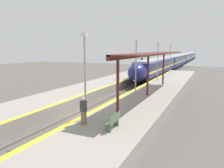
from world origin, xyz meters
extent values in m
plane|color=#56514C|center=(0.00, 0.00, 0.00)|extent=(120.00, 120.00, 0.00)
cube|color=slate|center=(-0.72, 0.00, 0.07)|extent=(0.08, 90.00, 0.15)
cube|color=slate|center=(0.72, 0.00, 0.07)|extent=(0.08, 90.00, 0.15)
cube|color=black|center=(0.00, 26.91, 0.59)|extent=(2.41, 20.88, 0.74)
cube|color=navy|center=(0.00, 26.91, 1.39)|extent=(2.74, 22.70, 0.84)
cube|color=yellow|center=(0.00, 26.91, 1.95)|extent=(2.76, 22.70, 0.29)
cube|color=navy|center=(0.00, 26.91, 2.73)|extent=(2.74, 22.70, 1.28)
cube|color=black|center=(0.00, 26.91, 2.67)|extent=(2.77, 20.88, 0.70)
cube|color=#9E9EA3|center=(0.00, 26.91, 3.52)|extent=(2.47, 22.70, 0.30)
cylinder|color=black|center=(-0.72, 18.77, 0.43)|extent=(0.12, 0.87, 0.87)
cylinder|color=black|center=(0.72, 18.77, 0.43)|extent=(0.12, 0.87, 0.87)
cylinder|color=black|center=(-0.72, 20.97, 0.43)|extent=(0.12, 0.87, 0.87)
cylinder|color=black|center=(0.72, 20.97, 0.43)|extent=(0.12, 0.87, 0.87)
cylinder|color=black|center=(-0.72, 32.84, 0.43)|extent=(0.12, 0.87, 0.87)
cylinder|color=black|center=(0.72, 32.84, 0.43)|extent=(0.12, 0.87, 0.87)
cylinder|color=black|center=(-0.72, 35.04, 0.43)|extent=(0.12, 0.87, 0.87)
cylinder|color=black|center=(0.72, 35.04, 0.43)|extent=(0.12, 0.87, 0.87)
ellipsoid|color=navy|center=(0.00, 14.24, 2.17)|extent=(2.63, 3.95, 2.65)
ellipsoid|color=black|center=(0.00, 13.75, 2.60)|extent=(1.92, 2.30, 1.35)
sphere|color=#F9F4CC|center=(0.00, 12.76, 1.21)|extent=(0.24, 0.24, 0.24)
cube|color=black|center=(0.00, 50.40, 0.59)|extent=(2.41, 20.88, 0.74)
cube|color=navy|center=(0.00, 50.40, 1.39)|extent=(2.74, 22.70, 0.84)
cube|color=yellow|center=(0.00, 50.40, 1.95)|extent=(2.76, 22.70, 0.29)
cube|color=navy|center=(0.00, 50.40, 2.73)|extent=(2.74, 22.70, 1.28)
cube|color=black|center=(0.00, 50.40, 2.67)|extent=(2.77, 20.88, 0.70)
cube|color=#9E9EA3|center=(0.00, 50.40, 3.52)|extent=(2.47, 22.70, 0.30)
cylinder|color=black|center=(-0.72, 42.27, 0.43)|extent=(0.12, 0.87, 0.87)
cylinder|color=black|center=(0.72, 42.27, 0.43)|extent=(0.12, 0.87, 0.87)
cylinder|color=black|center=(-0.72, 44.47, 0.43)|extent=(0.12, 0.87, 0.87)
cylinder|color=black|center=(0.72, 44.47, 0.43)|extent=(0.12, 0.87, 0.87)
cylinder|color=black|center=(-0.72, 56.34, 0.43)|extent=(0.12, 0.87, 0.87)
cylinder|color=black|center=(0.72, 56.34, 0.43)|extent=(0.12, 0.87, 0.87)
cylinder|color=black|center=(-0.72, 58.54, 0.43)|extent=(0.12, 0.87, 0.87)
cylinder|color=black|center=(0.72, 58.54, 0.43)|extent=(0.12, 0.87, 0.87)
cube|color=black|center=(0.00, 73.90, 0.59)|extent=(2.41, 20.88, 0.74)
cube|color=navy|center=(0.00, 73.90, 1.39)|extent=(2.74, 22.70, 0.84)
cube|color=yellow|center=(0.00, 73.90, 1.95)|extent=(2.76, 22.70, 0.29)
cube|color=navy|center=(0.00, 73.90, 2.73)|extent=(2.74, 22.70, 1.28)
cube|color=black|center=(0.00, 73.90, 2.67)|extent=(2.77, 20.88, 0.70)
cube|color=#9E9EA3|center=(0.00, 73.90, 3.52)|extent=(2.47, 22.70, 0.30)
cylinder|color=black|center=(-0.72, 65.76, 0.43)|extent=(0.12, 0.87, 0.87)
cylinder|color=black|center=(0.72, 65.76, 0.43)|extent=(0.12, 0.87, 0.87)
cylinder|color=black|center=(-0.72, 67.96, 0.43)|extent=(0.12, 0.87, 0.87)
cylinder|color=black|center=(0.72, 67.96, 0.43)|extent=(0.12, 0.87, 0.87)
cylinder|color=black|center=(-0.72, 79.83, 0.43)|extent=(0.12, 0.87, 0.87)
cylinder|color=black|center=(0.72, 79.83, 0.43)|extent=(0.12, 0.87, 0.87)
cylinder|color=black|center=(-0.72, 82.03, 0.43)|extent=(0.12, 0.87, 0.87)
cylinder|color=black|center=(0.72, 82.03, 0.43)|extent=(0.12, 0.87, 0.87)
cube|color=black|center=(0.00, 97.39, 0.59)|extent=(2.41, 20.88, 0.74)
cube|color=navy|center=(0.00, 97.39, 1.39)|extent=(2.74, 22.70, 0.84)
cube|color=yellow|center=(0.00, 97.39, 1.95)|extent=(2.76, 22.70, 0.29)
cube|color=navy|center=(0.00, 97.39, 2.73)|extent=(2.74, 22.70, 1.28)
cube|color=black|center=(0.00, 97.39, 2.67)|extent=(2.77, 20.88, 0.70)
cube|color=#9E9EA3|center=(0.00, 97.39, 3.52)|extent=(2.47, 22.70, 0.30)
cylinder|color=black|center=(-0.72, 89.26, 0.43)|extent=(0.12, 0.87, 0.87)
cylinder|color=black|center=(0.72, 89.26, 0.43)|extent=(0.12, 0.87, 0.87)
cylinder|color=black|center=(-0.72, 91.46, 0.43)|extent=(0.12, 0.87, 0.87)
cylinder|color=black|center=(0.72, 91.46, 0.43)|extent=(0.12, 0.87, 0.87)
cylinder|color=black|center=(-0.72, 103.33, 0.43)|extent=(0.12, 0.87, 0.87)
cylinder|color=black|center=(0.72, 103.33, 0.43)|extent=(0.12, 0.87, 0.87)
cylinder|color=black|center=(-0.72, 105.53, 0.43)|extent=(0.12, 0.87, 0.87)
cylinder|color=black|center=(0.72, 105.53, 0.43)|extent=(0.12, 0.87, 0.87)
cube|color=gray|center=(4.13, 0.00, 0.52)|extent=(4.86, 64.00, 1.03)
cube|color=yellow|center=(1.90, 0.00, 1.04)|extent=(0.40, 64.00, 0.01)
cube|color=gray|center=(-3.98, 0.00, 0.52)|extent=(4.56, 64.00, 1.03)
cube|color=yellow|center=(-1.90, 0.00, 1.04)|extent=(0.40, 64.00, 0.01)
cube|color=#4C6B4C|center=(4.62, -5.09, 1.24)|extent=(0.36, 0.06, 0.42)
cube|color=#4C6B4C|center=(4.62, -4.03, 1.24)|extent=(0.36, 0.06, 0.42)
cube|color=#4C6B4C|center=(4.62, -4.56, 1.47)|extent=(0.44, 1.42, 0.03)
cube|color=#4C6B4C|center=(4.82, -4.56, 1.70)|extent=(0.04, 1.42, 0.44)
cube|color=#7F6647|center=(2.79, -4.63, 1.44)|extent=(0.28, 0.20, 0.81)
cube|color=#333338|center=(2.79, -4.63, 2.17)|extent=(0.36, 0.22, 0.65)
sphere|color=beige|center=(2.79, -4.63, 2.60)|extent=(0.22, 0.22, 0.22)
cylinder|color=#59595E|center=(-1.97, 22.77, 1.63)|extent=(0.14, 0.14, 3.26)
cube|color=black|center=(-1.97, 22.77, 3.61)|extent=(0.28, 0.20, 0.70)
sphere|color=#1ED833|center=(-1.97, 22.66, 3.78)|extent=(0.14, 0.14, 0.14)
sphere|color=#330A0A|center=(-1.97, 22.66, 3.44)|extent=(0.14, 0.14, 0.14)
cylinder|color=#9E9EA3|center=(2.44, -3.81, 3.63)|extent=(0.12, 0.12, 5.20)
cube|color=silver|center=(2.44, -3.81, 6.35)|extent=(0.36, 0.20, 0.24)
cylinder|color=#9E9EA3|center=(2.44, 6.13, 3.63)|extent=(0.12, 0.12, 5.20)
cube|color=silver|center=(2.44, 6.13, 6.35)|extent=(0.36, 0.20, 0.24)
cylinder|color=#9E9EA3|center=(2.44, 16.06, 3.63)|extent=(0.12, 0.12, 5.20)
cube|color=silver|center=(2.44, 16.06, 6.35)|extent=(0.36, 0.20, 0.24)
cylinder|color=#9E9EA3|center=(2.44, 26.00, 3.63)|extent=(0.12, 0.12, 5.20)
cube|color=silver|center=(2.44, 26.00, 6.35)|extent=(0.36, 0.20, 0.24)
cylinder|color=#511E19|center=(3.98, -2.25, 2.96)|extent=(0.20, 0.20, 3.86)
cylinder|color=#511E19|center=(3.98, 5.14, 2.96)|extent=(0.20, 0.20, 3.86)
cylinder|color=#511E19|center=(3.98, 12.54, 2.96)|extent=(0.20, 0.20, 3.86)
cube|color=#511E19|center=(3.98, 5.14, 4.99)|extent=(0.24, 17.79, 0.36)
cube|color=#511E19|center=(4.88, 5.14, 5.11)|extent=(2.00, 17.79, 0.10)
camera|label=1|loc=(9.55, -15.33, 5.52)|focal=35.00mm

